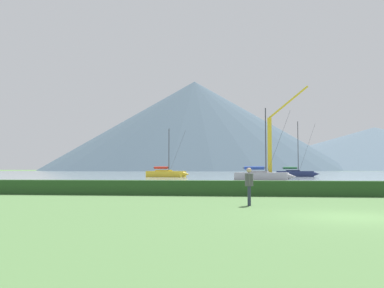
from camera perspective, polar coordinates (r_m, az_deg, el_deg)
ground_plane at (r=15.42m, az=20.79°, el=-9.07°), size 1000.00×1000.00×0.00m
harbor_water at (r=151.94m, az=8.16°, el=-3.85°), size 320.00×246.00×0.00m
hedge_line at (r=26.17m, az=14.90°, el=-5.72°), size 80.00×1.20×0.90m
sailboat_slip_2 at (r=58.12m, az=9.32°, el=-4.17°), size 8.21×3.78×9.73m
sailboat_slip_3 at (r=87.64m, az=13.60°, el=-3.79°), size 8.40×3.51×10.99m
sailboat_slip_5 at (r=81.20m, az=-3.42°, el=-3.92°), size 8.59×4.41×9.16m
person_standing_walker at (r=18.97m, az=7.58°, el=-5.18°), size 0.36×0.57×1.65m
dock_crane at (r=88.05m, az=10.55°, el=-0.59°), size 8.78×2.00×18.31m
distant_hill_west_ridge at (r=366.14m, az=0.33°, el=2.44°), size 253.94×253.94×76.13m
distant_hill_central_peak at (r=447.67m, az=23.09°, el=-0.58°), size 294.65×294.65×41.24m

